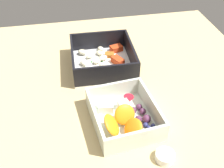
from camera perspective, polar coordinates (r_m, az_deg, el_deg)
table_surface at (r=67.88cm, az=1.16°, el=-2.05°), size 80.00×80.00×2.00cm
pasta_container at (r=74.52cm, az=-2.00°, el=5.06°), size 17.96×17.10×6.04cm
fruit_bowl at (r=58.38cm, az=2.57°, el=-6.82°), size 17.02×14.92×5.48cm
paper_cup_liner at (r=54.10cm, az=11.15°, el=-14.79°), size 3.74×3.74×1.58cm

